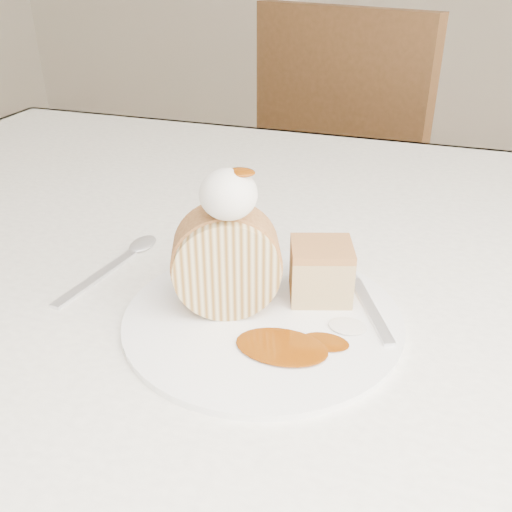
% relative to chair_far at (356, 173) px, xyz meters
% --- Properties ---
extents(table, '(1.40, 0.90, 0.75)m').
position_rel_chair_far_xyz_m(table, '(0.04, -0.83, 0.12)').
color(table, white).
rests_on(table, ground).
extents(chair_far, '(0.58, 0.58, 0.95)m').
position_rel_chair_far_xyz_m(chair_far, '(0.00, 0.00, 0.00)').
color(chair_far, brown).
rests_on(chair_far, ground).
extents(plate, '(0.32, 0.32, 0.01)m').
position_rel_chair_far_xyz_m(plate, '(0.06, -1.00, 0.21)').
color(plate, white).
rests_on(plate, table).
extents(roulade_slice, '(0.11, 0.08, 0.10)m').
position_rel_chair_far_xyz_m(roulade_slice, '(0.02, -0.99, 0.26)').
color(roulade_slice, '#CBBE8D').
rests_on(roulade_slice, plate).
extents(cake_chunk, '(0.07, 0.07, 0.05)m').
position_rel_chair_far_xyz_m(cake_chunk, '(0.10, -0.95, 0.24)').
color(cake_chunk, '#B27B43').
rests_on(cake_chunk, plate).
extents(whipped_cream, '(0.05, 0.05, 0.04)m').
position_rel_chair_far_xyz_m(whipped_cream, '(0.03, -1.00, 0.33)').
color(whipped_cream, silver).
rests_on(whipped_cream, roulade_slice).
extents(caramel_drizzle, '(0.02, 0.02, 0.01)m').
position_rel_chair_far_xyz_m(caramel_drizzle, '(0.04, -1.00, 0.36)').
color(caramel_drizzle, '#6A2D04').
rests_on(caramel_drizzle, whipped_cream).
extents(caramel_pool, '(0.09, 0.07, 0.00)m').
position_rel_chair_far_xyz_m(caramel_pool, '(0.09, -1.04, 0.22)').
color(caramel_pool, '#6A2D04').
rests_on(caramel_pool, plate).
extents(fork, '(0.08, 0.15, 0.00)m').
position_rel_chair_far_xyz_m(fork, '(0.16, -0.96, 0.22)').
color(fork, silver).
rests_on(fork, plate).
extents(spoon, '(0.04, 0.16, 0.00)m').
position_rel_chair_far_xyz_m(spoon, '(-0.13, -0.98, 0.21)').
color(spoon, silver).
rests_on(spoon, table).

